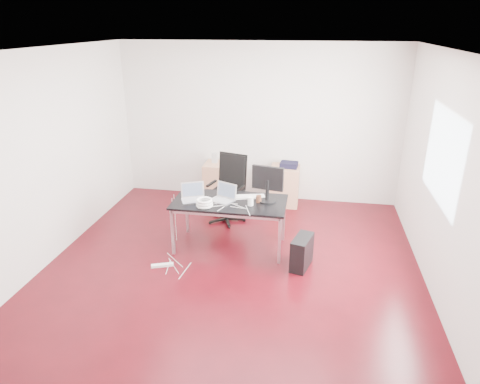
% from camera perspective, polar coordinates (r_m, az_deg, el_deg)
% --- Properties ---
extents(room_shell, '(5.00, 5.00, 5.00)m').
position_cam_1_polar(room_shell, '(5.34, -0.62, 3.34)').
color(room_shell, '#3A060D').
rests_on(room_shell, ground).
extents(desk, '(1.60, 0.80, 0.73)m').
position_cam_1_polar(desk, '(6.07, -1.38, -1.68)').
color(desk, black).
rests_on(desk, ground).
extents(office_chair, '(0.59, 0.61, 1.08)m').
position_cam_1_polar(office_chair, '(6.99, -1.54, 0.94)').
color(office_chair, black).
rests_on(office_chair, ground).
extents(filing_cabinet_left, '(0.50, 0.50, 0.70)m').
position_cam_1_polar(filing_cabinet_left, '(7.89, -2.83, 1.41)').
color(filing_cabinet_left, tan).
rests_on(filing_cabinet_left, ground).
extents(filing_cabinet_right, '(0.50, 0.50, 0.70)m').
position_cam_1_polar(filing_cabinet_right, '(7.73, 5.96, 0.87)').
color(filing_cabinet_right, tan).
rests_on(filing_cabinet_right, ground).
extents(pc_tower, '(0.31, 0.49, 0.44)m').
position_cam_1_polar(pc_tower, '(5.84, 8.24, -7.95)').
color(pc_tower, black).
rests_on(pc_tower, ground).
extents(wastebasket, '(0.29, 0.29, 0.28)m').
position_cam_1_polar(wastebasket, '(7.57, 0.62, -1.17)').
color(wastebasket, black).
rests_on(wastebasket, ground).
extents(power_strip, '(0.30, 0.16, 0.04)m').
position_cam_1_polar(power_strip, '(5.98, -10.31, -9.58)').
color(power_strip, white).
rests_on(power_strip, ground).
extents(laptop_left, '(0.40, 0.37, 0.23)m').
position_cam_1_polar(laptop_left, '(6.12, -6.28, -0.52)').
color(laptop_left, silver).
rests_on(laptop_left, desk).
extents(laptop_right, '(0.41, 0.37, 0.23)m').
position_cam_1_polar(laptop_right, '(6.06, -2.18, -0.60)').
color(laptop_right, silver).
rests_on(laptop_right, desk).
extents(monitor, '(0.45, 0.26, 0.51)m').
position_cam_1_polar(monitor, '(5.97, 3.71, 1.35)').
color(monitor, black).
rests_on(monitor, desk).
extents(keyboard, '(0.46, 0.25, 0.02)m').
position_cam_1_polar(keyboard, '(6.17, 1.26, -0.63)').
color(keyboard, white).
rests_on(keyboard, desk).
extents(cup_white, '(0.09, 0.09, 0.12)m').
position_cam_1_polar(cup_white, '(5.89, 1.41, -1.25)').
color(cup_white, white).
rests_on(cup_white, desk).
extents(cup_brown, '(0.08, 0.08, 0.10)m').
position_cam_1_polar(cup_brown, '(6.00, 2.51, -0.92)').
color(cup_brown, '#552D1D').
rests_on(cup_brown, desk).
extents(cable_coil, '(0.24, 0.24, 0.11)m').
position_cam_1_polar(cable_coil, '(5.88, -4.76, -1.44)').
color(cable_coil, white).
rests_on(cable_coil, desk).
extents(power_adapter, '(0.07, 0.07, 0.03)m').
position_cam_1_polar(power_adapter, '(5.89, -4.10, -1.78)').
color(power_adapter, white).
rests_on(power_adapter, desk).
extents(speaker, '(0.09, 0.09, 0.18)m').
position_cam_1_polar(speaker, '(7.80, -3.41, 4.56)').
color(speaker, '#9E9E9E').
rests_on(speaker, filing_cabinet_left).
extents(navy_garment, '(0.32, 0.27, 0.09)m').
position_cam_1_polar(navy_garment, '(7.60, 6.55, 3.63)').
color(navy_garment, black).
rests_on(navy_garment, filing_cabinet_right).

